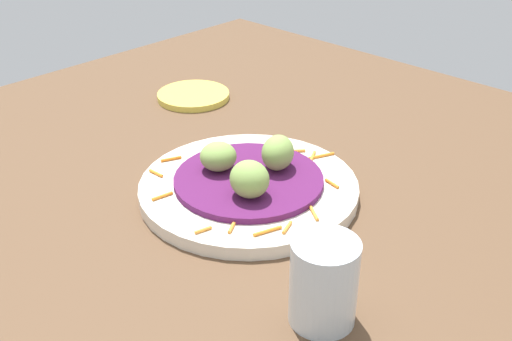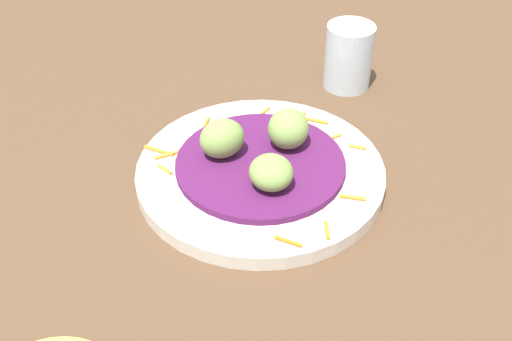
% 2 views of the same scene
% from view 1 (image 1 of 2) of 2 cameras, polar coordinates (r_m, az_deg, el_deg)
% --- Properties ---
extents(table_surface, '(1.10, 1.10, 0.02)m').
position_cam_1_polar(table_surface, '(0.82, -1.46, -1.82)').
color(table_surface, brown).
rests_on(table_surface, ground).
extents(main_plate, '(0.28, 0.28, 0.02)m').
position_cam_1_polar(main_plate, '(0.78, -0.68, -1.66)').
color(main_plate, silver).
rests_on(main_plate, table_surface).
extents(cabbage_bed, '(0.19, 0.19, 0.01)m').
position_cam_1_polar(cabbage_bed, '(0.78, -0.68, -0.86)').
color(cabbage_bed, '#51194C').
rests_on(cabbage_bed, main_plate).
extents(carrot_garnish, '(0.26, 0.24, 0.00)m').
position_cam_1_polar(carrot_garnish, '(0.76, 0.29, -1.59)').
color(carrot_garnish, orange).
rests_on(carrot_garnish, main_plate).
extents(guac_scoop_left, '(0.06, 0.06, 0.04)m').
position_cam_1_polar(guac_scoop_left, '(0.78, -3.50, 1.30)').
color(guac_scoop_left, '#84A851').
rests_on(guac_scoop_left, cabbage_bed).
extents(guac_scoop_center, '(0.06, 0.06, 0.04)m').
position_cam_1_polar(guac_scoop_center, '(0.73, -0.60, -0.80)').
color(guac_scoop_center, '#84A851').
rests_on(guac_scoop_center, cabbage_bed).
extents(guac_scoop_right, '(0.06, 0.06, 0.04)m').
position_cam_1_polar(guac_scoop_right, '(0.78, 2.02, 1.66)').
color(guac_scoop_right, '#84A851').
rests_on(guac_scoop_right, cabbage_bed).
extents(side_plate_small, '(0.12, 0.12, 0.01)m').
position_cam_1_polar(side_plate_small, '(1.07, -5.79, 6.87)').
color(side_plate_small, '#E0CC4C').
rests_on(side_plate_small, table_surface).
extents(water_glass, '(0.06, 0.06, 0.09)m').
position_cam_1_polar(water_glass, '(0.58, 6.25, -10.18)').
color(water_glass, silver).
rests_on(water_glass, table_surface).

